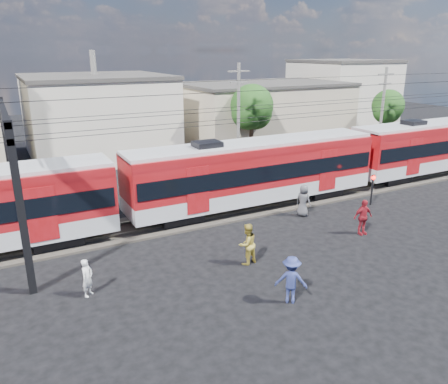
% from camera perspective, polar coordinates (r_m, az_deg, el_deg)
% --- Properties ---
extents(ground, '(120.00, 120.00, 0.00)m').
position_cam_1_polar(ground, '(19.69, 8.13, -10.54)').
color(ground, black).
rests_on(ground, ground).
extents(track_bed, '(70.00, 3.40, 0.12)m').
position_cam_1_polar(track_bed, '(25.94, -2.16, -2.99)').
color(track_bed, '#2D2823').
rests_on(track_bed, ground).
extents(rail_near, '(70.00, 0.12, 0.12)m').
position_cam_1_polar(rail_near, '(25.27, -1.42, -3.28)').
color(rail_near, '#59544C').
rests_on(rail_near, track_bed).
extents(rail_far, '(70.00, 0.12, 0.12)m').
position_cam_1_polar(rail_far, '(26.54, -2.86, -2.23)').
color(rail_far, '#59544C').
rests_on(rail_far, track_bed).
extents(commuter_train, '(50.30, 3.08, 4.17)m').
position_cam_1_polar(commuter_train, '(26.79, 4.43, 2.92)').
color(commuter_train, black).
rests_on(commuter_train, ground).
extents(catenary, '(70.00, 9.30, 7.52)m').
position_cam_1_polar(catenary, '(22.36, -22.85, 5.73)').
color(catenary, black).
rests_on(catenary, ground).
extents(building_midwest, '(12.24, 12.24, 7.30)m').
position_cam_1_polar(building_midwest, '(42.12, -16.16, 9.54)').
color(building_midwest, beige).
rests_on(building_midwest, ground).
extents(building_mideast, '(16.32, 10.20, 6.30)m').
position_cam_1_polar(building_mideast, '(45.47, 5.13, 10.11)').
color(building_mideast, '#BBAB8F').
rests_on(building_mideast, ground).
extents(building_east, '(10.20, 10.20, 8.30)m').
position_cam_1_polar(building_east, '(57.04, 15.13, 12.18)').
color(building_east, beige).
rests_on(building_east, ground).
extents(utility_pole_mid, '(1.80, 0.24, 8.50)m').
position_cam_1_polar(utility_pole_mid, '(33.55, 1.89, 9.75)').
color(utility_pole_mid, slate).
rests_on(utility_pole_mid, ground).
extents(utility_pole_east, '(1.80, 0.24, 8.00)m').
position_cam_1_polar(utility_pole_east, '(41.54, 19.95, 9.94)').
color(utility_pole_east, slate).
rests_on(utility_pole_east, ground).
extents(tree_near, '(3.82, 3.64, 6.72)m').
position_cam_1_polar(tree_near, '(37.78, 3.83, 10.84)').
color(tree_near, '#382619').
rests_on(tree_near, ground).
extents(tree_far, '(3.36, 3.12, 5.76)m').
position_cam_1_polar(tree_far, '(46.72, 20.68, 10.29)').
color(tree_far, '#382619').
rests_on(tree_far, ground).
extents(pedestrian_a, '(0.67, 0.67, 1.57)m').
position_cam_1_polar(pedestrian_a, '(18.41, -17.44, -10.63)').
color(pedestrian_a, white).
rests_on(pedestrian_a, ground).
extents(pedestrian_b, '(1.08, 0.92, 1.95)m').
position_cam_1_polar(pedestrian_b, '(19.99, 3.04, -6.80)').
color(pedestrian_b, gold).
rests_on(pedestrian_b, ground).
extents(pedestrian_c, '(1.42, 1.32, 1.93)m').
position_cam_1_polar(pedestrian_c, '(17.28, 8.76, -11.26)').
color(pedestrian_c, navy).
rests_on(pedestrian_c, ground).
extents(pedestrian_d, '(1.17, 0.57, 1.93)m').
position_cam_1_polar(pedestrian_d, '(24.22, 17.68, -3.14)').
color(pedestrian_d, maroon).
rests_on(pedestrian_d, ground).
extents(pedestrian_e, '(0.94, 1.10, 1.90)m').
position_cam_1_polar(pedestrian_e, '(26.04, 10.32, -1.11)').
color(pedestrian_e, '#48494D').
rests_on(pedestrian_e, ground).
extents(car_silver, '(4.62, 2.66, 1.48)m').
position_cam_1_polar(car_silver, '(43.66, 21.41, 5.39)').
color(car_silver, silver).
rests_on(car_silver, ground).
extents(car_white, '(4.09, 2.10, 1.29)m').
position_cam_1_polar(car_white, '(47.24, 26.07, 5.56)').
color(car_white, white).
rests_on(car_white, ground).
extents(crossing_signal, '(0.29, 0.29, 1.99)m').
position_cam_1_polar(crossing_signal, '(28.86, 18.84, 0.98)').
color(crossing_signal, black).
rests_on(crossing_signal, ground).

